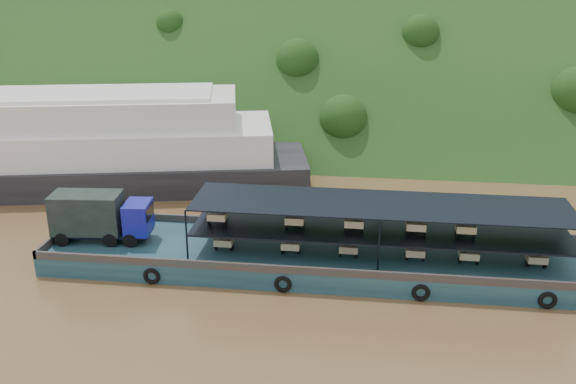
# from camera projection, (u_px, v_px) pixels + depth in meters

# --- Properties ---
(ground) EXTENTS (160.00, 160.00, 0.00)m
(ground) POSITION_uv_depth(u_px,v_px,m) (312.00, 253.00, 42.88)
(ground) COLOR brown
(ground) RESTS_ON ground
(hillside) EXTENTS (140.00, 39.60, 39.60)m
(hillside) POSITION_uv_depth(u_px,v_px,m) (340.00, 123.00, 76.38)
(hillside) COLOR #1C3B15
(hillside) RESTS_ON ground
(cargo_barge) EXTENTS (35.00, 7.18, 4.54)m
(cargo_barge) POSITION_uv_depth(u_px,v_px,m) (305.00, 251.00, 40.69)
(cargo_barge) COLOR #122E3F
(cargo_barge) RESTS_ON ground
(passenger_ferry) EXTENTS (40.93, 17.84, 8.05)m
(passenger_ferry) POSITION_uv_depth(u_px,v_px,m) (74.00, 145.00, 54.87)
(passenger_ferry) COLOR black
(passenger_ferry) RESTS_ON ground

